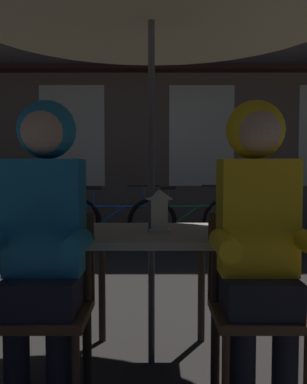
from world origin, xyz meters
The scene contains 11 objects.
ground_plane centered at (0.00, 0.00, 0.00)m, with size 60.00×60.00×0.00m, color #2D2B28.
cafe_table centered at (0.00, 0.00, 0.64)m, with size 0.72×0.72×0.74m.
lantern centered at (0.04, 0.00, 0.86)m, with size 0.11×0.11×0.23m.
chair_left centered at (-0.48, -0.37, 0.49)m, with size 0.40×0.40×0.87m.
chair_right centered at (0.48, -0.37, 0.49)m, with size 0.40×0.40×0.87m.
person_left_hooded centered at (-0.48, -0.43, 0.85)m, with size 0.45×0.56×1.40m.
person_right_hooded centered at (0.48, -0.43, 0.85)m, with size 0.45×0.56×1.40m.
shopfront_building centered at (-0.27, 5.40, 3.09)m, with size 10.00×0.93×6.20m.
bicycle_second centered at (-1.57, 3.56, 0.35)m, with size 1.64×0.46×0.84m.
bicycle_third centered at (-0.51, 3.51, 0.35)m, with size 1.68×0.08×0.84m.
bicycle_fourth centered at (0.49, 3.52, 0.35)m, with size 1.68×0.15×0.84m.
Camera 1 is at (0.01, -2.37, 1.10)m, focal length 40.93 mm.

